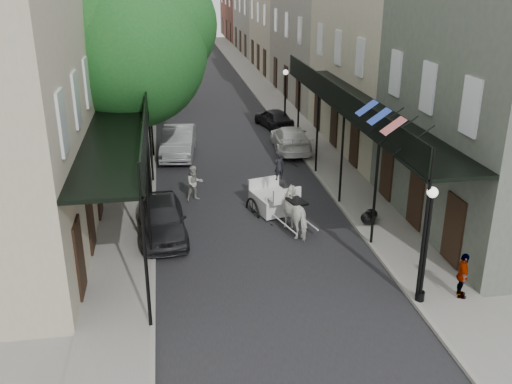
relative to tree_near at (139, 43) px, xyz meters
name	(u,v)px	position (x,y,z in m)	size (l,w,h in m)	color
ground	(275,281)	(4.20, -10.18, -6.49)	(140.00, 140.00, 0.00)	gray
road	(216,126)	(4.20, 9.82, -6.48)	(8.00, 90.00, 0.01)	black
sidewalk_left	(138,128)	(-0.80, 9.82, -6.43)	(2.20, 90.00, 0.12)	gray
sidewalk_right	(292,122)	(9.20, 9.82, -6.43)	(2.20, 90.00, 0.12)	gray
building_row_left	(89,29)	(-4.40, 19.82, -1.24)	(5.00, 80.00, 10.50)	#AFA88C
building_row_right	(310,25)	(12.80, 19.82, -1.24)	(5.00, 80.00, 10.50)	gray
gallery_left	(126,115)	(-0.59, -3.20, -2.44)	(2.20, 18.05, 4.88)	black
gallery_right	(355,107)	(8.99, -3.20, -2.44)	(2.20, 18.05, 4.88)	black
tree_near	(139,43)	(0.00, 0.00, 0.00)	(7.31, 6.80, 9.63)	#382619
tree_far	(145,27)	(-0.05, 14.00, -0.65)	(6.45, 6.00, 8.61)	#382619
lamppost_right_near	(426,244)	(8.30, -12.18, -4.44)	(0.32, 0.32, 3.71)	black
lamppost_left	(147,169)	(0.10, -4.18, -4.44)	(0.32, 0.32, 3.71)	black
lamppost_right_far	(285,99)	(8.30, 7.82, -4.44)	(0.32, 0.32, 3.71)	black
horse	(298,212)	(5.76, -6.64, -5.66)	(0.90, 1.97, 1.66)	white
carriage	(269,185)	(5.07, -4.14, -5.41)	(2.11, 2.72, 2.78)	black
pedestrian_walking	(194,183)	(2.03, -2.70, -5.70)	(0.77, 0.60, 1.58)	#A0A097
pedestrian_sidewalk_left	(123,117)	(-1.60, 8.80, -5.41)	(1.24, 0.71, 1.93)	gray
pedestrian_sidewalk_right	(463,276)	(9.61, -12.18, -5.63)	(0.86, 0.36, 1.47)	gray
car_left_near	(162,219)	(0.60, -6.18, -5.75)	(1.75, 4.35, 1.48)	black
car_left_mid	(178,142)	(1.56, 3.82, -5.71)	(1.64, 4.71, 1.55)	gray
car_left_far	(165,88)	(1.06, 19.52, -5.84)	(2.15, 4.65, 1.29)	black
car_right_near	(291,139)	(7.80, 3.82, -5.81)	(1.91, 4.69, 1.36)	white
car_right_far	(274,118)	(7.80, 8.82, -5.87)	(1.46, 3.63, 1.24)	black
trash_bags	(369,217)	(8.74, -6.43, -6.14)	(0.85, 1.00, 0.50)	black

